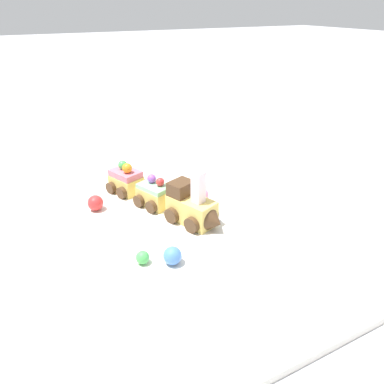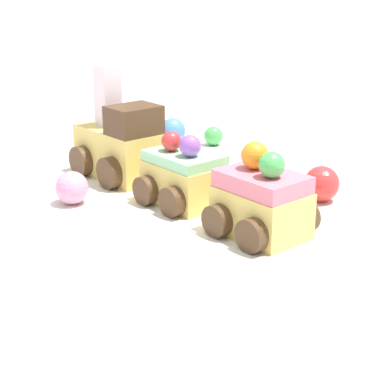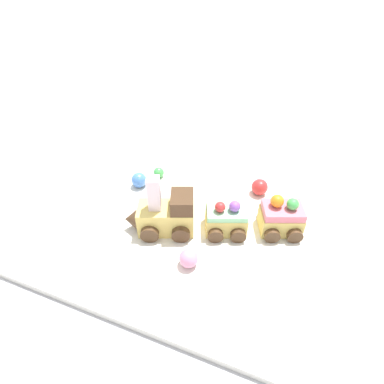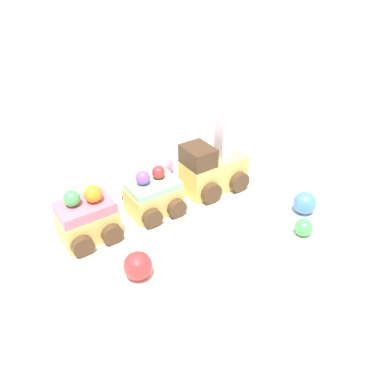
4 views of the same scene
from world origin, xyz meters
name	(u,v)px [view 2 (image 2 of 4)]	position (x,y,z in m)	size (l,w,h in m)	color
ground_plane	(151,213)	(0.00, 0.00, 0.00)	(10.00, 10.00, 0.00)	#B2B2B7
display_board	(151,207)	(0.00, 0.00, 0.01)	(0.82, 0.36, 0.01)	white
cake_train_locomotive	(116,145)	(0.08, 0.01, 0.04)	(0.12, 0.09, 0.11)	#EACC66
cake_car_mint	(184,178)	(-0.01, -0.03, 0.03)	(0.08, 0.08, 0.06)	#EACC66
cake_car_strawberry	(261,203)	(-0.10, -0.06, 0.04)	(0.08, 0.08, 0.07)	#EACC66
gumball_red	(321,184)	(-0.05, -0.14, 0.03)	(0.03, 0.03, 0.03)	red
gumball_blue	(173,131)	(0.18, -0.08, 0.03)	(0.03, 0.03, 0.03)	#4C84E0
gumball_green	(213,136)	(0.15, -0.12, 0.02)	(0.02, 0.02, 0.02)	#4CBC56
gumball_pink	(72,188)	(0.02, 0.07, 0.03)	(0.03, 0.03, 0.03)	pink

